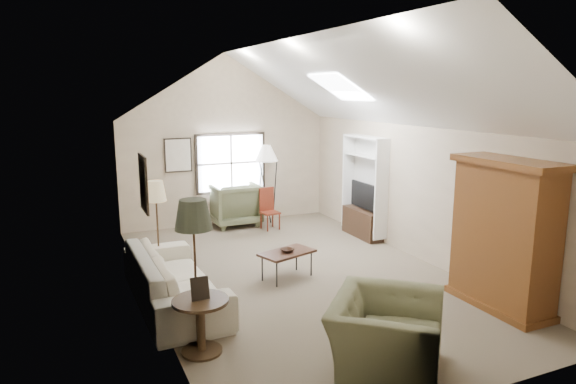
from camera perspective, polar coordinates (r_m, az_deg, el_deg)
name	(u,v)px	position (r m, az deg, el deg)	size (l,w,h in m)	color
room_shell	(298,87)	(8.45, 1.13, 11.61)	(5.01, 8.01, 4.00)	#6E654F
window	(231,163)	(12.30, -6.36, 3.22)	(1.72, 0.08, 1.42)	black
skylight	(340,87)	(9.85, 5.85, 11.58)	(0.80, 1.20, 0.52)	white
wall_art	(162,168)	(9.85, -13.79, 2.60)	(1.97, 3.71, 0.88)	black
armoire	(504,235)	(8.07, 22.90, -4.40)	(0.60, 1.50, 2.20)	brown
tv_alcove	(364,185)	(11.17, 8.48, 0.80)	(0.32, 1.30, 2.10)	white
media_console	(362,223)	(11.35, 8.27, -3.44)	(0.34, 1.18, 0.60)	#382316
tv_panel	(363,195)	(11.21, 8.36, -0.37)	(0.05, 0.90, 0.55)	black
sofa	(174,278)	(7.94, -12.59, -9.33)	(2.74, 1.07, 0.80)	#ECE4CC
armchair_near	(386,336)	(6.08, 10.80, -15.49)	(1.35, 1.18, 0.87)	#5C5E42
armchair_far	(234,204)	(12.22, -6.03, -1.32)	(1.08, 1.11, 1.01)	#586043
coffee_table	(287,265)	(8.80, -0.11, -8.11)	(0.92, 0.51, 0.47)	#3A1F17
bowl	(287,250)	(8.72, -0.11, -6.48)	(0.22, 0.22, 0.05)	#331E14
side_table	(201,326)	(6.52, -9.62, -14.47)	(0.69, 0.69, 0.69)	#3A2818
side_chair	(270,209)	(11.78, -2.00, -1.88)	(0.37, 0.37, 0.96)	maroon
tripod_lamp	(266,183)	(12.41, -2.41, 1.01)	(0.55, 0.55, 1.90)	white
dark_lamp	(195,273)	(6.46, -10.26, -8.83)	(0.46, 0.46, 1.91)	black
tan_lamp	(158,229)	(8.93, -14.28, -4.00)	(0.34, 0.34, 1.72)	tan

